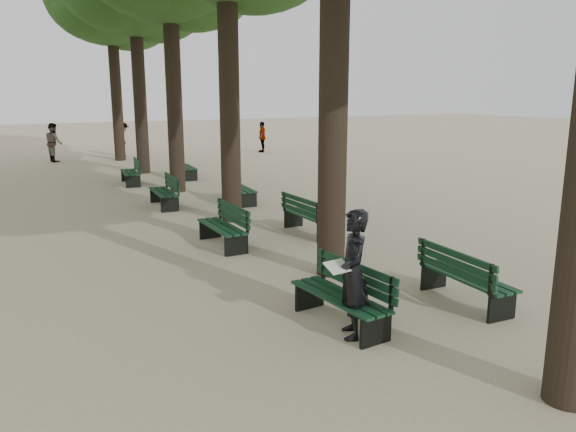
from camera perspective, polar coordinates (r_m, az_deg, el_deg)
name	(u,v)px	position (r m, az deg, el deg)	size (l,w,h in m)	color
ground	(352,355)	(7.56, 6.56, -13.86)	(120.00, 120.00, 0.00)	#B7A98A
bench_left_0	(340,308)	(8.31, 5.30, -9.26)	(0.74, 1.85, 0.92)	black
bench_left_1	(222,234)	(12.44, -6.68, -1.87)	(0.59, 1.81, 0.92)	black
bench_left_2	(164,198)	(16.99, -12.50, 1.81)	(0.66, 1.83, 0.92)	black
bench_left_3	(130,177)	(21.46, -15.71, 3.83)	(0.75, 1.85, 0.92)	black
bench_right_0	(466,287)	(9.53, 17.59, -6.92)	(0.65, 1.82, 0.92)	black
bench_right_1	(309,223)	(13.47, 2.19, -0.67)	(0.62, 1.81, 0.92)	black
bench_right_2	(240,194)	(17.31, -4.87, 2.25)	(0.71, 1.84, 0.92)	black
bench_right_3	(186,171)	(22.50, -10.32, 4.48)	(0.69, 1.83, 0.92)	black
man_with_map	(353,274)	(7.77, 6.62, -5.88)	(0.75, 0.81, 1.81)	black
pedestrian_a	(54,142)	(29.64, -22.69, 6.92)	(0.91, 0.38, 1.88)	#262628
pedestrian_b	(123,140)	(30.87, -16.39, 7.47)	(1.15, 0.35, 1.77)	#262628
pedestrian_c	(262,137)	(31.81, -2.64, 8.03)	(1.00, 0.34, 1.71)	#262628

